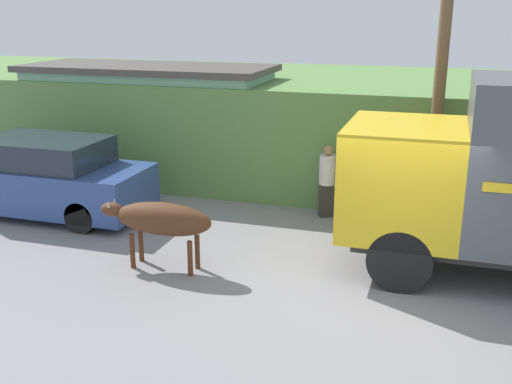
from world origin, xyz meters
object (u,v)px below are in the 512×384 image
at_px(parked_suv, 43,178).
at_px(utility_pole, 442,64).
at_px(brown_cow, 161,220).
at_px(pedestrian_on_hill, 327,178).

bearing_deg(parked_suv, utility_pole, 11.12).
xyz_separation_m(brown_cow, pedestrian_on_hill, (2.22, 3.60, -0.04)).
bearing_deg(brown_cow, pedestrian_on_hill, 45.94).
bearing_deg(parked_suv, brown_cow, -27.68).
bearing_deg(pedestrian_on_hill, utility_pole, 154.65).
distance_m(parked_suv, utility_pole, 8.77).
distance_m(brown_cow, parked_suv, 4.27).
xyz_separation_m(brown_cow, utility_pole, (4.38, 3.69, 2.46)).
distance_m(brown_cow, utility_pole, 6.24).
bearing_deg(brown_cow, parked_suv, 141.14).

